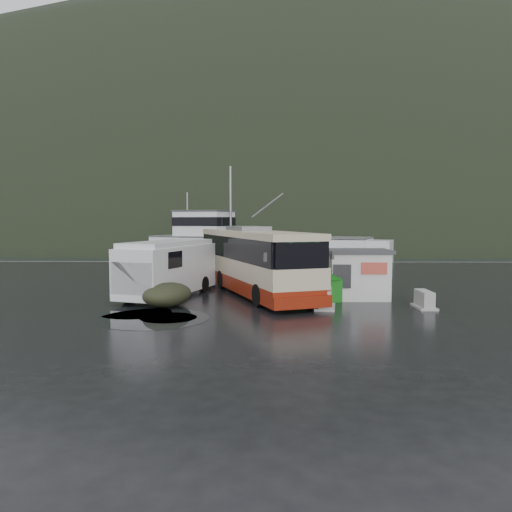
{
  "coord_description": "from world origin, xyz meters",
  "views": [
    {
      "loc": [
        2.6,
        -23.96,
        3.8
      ],
      "look_at": [
        2.05,
        4.3,
        1.7
      ],
      "focal_mm": 35.0,
      "sensor_mm": 36.0,
      "label": 1
    }
  ],
  "objects_px": {
    "waste_bin_left": "(296,305)",
    "ticket_kiosk": "(357,299)",
    "waste_bin_right": "(328,301)",
    "jersey_barrier_a": "(325,308)",
    "white_van": "(169,297)",
    "jersey_barrier_b": "(424,308)",
    "coach_bus": "(254,293)",
    "fishing_trawler": "(258,255)",
    "dome_tent": "(167,306)"
  },
  "relations": [
    {
      "from": "coach_bus",
      "to": "white_van",
      "type": "xyz_separation_m",
      "value": [
        -4.17,
        -1.35,
        0.0
      ]
    },
    {
      "from": "waste_bin_left",
      "to": "jersey_barrier_b",
      "type": "distance_m",
      "value": 5.45
    },
    {
      "from": "white_van",
      "to": "waste_bin_left",
      "type": "relative_size",
      "value": 4.72
    },
    {
      "from": "fishing_trawler",
      "to": "jersey_barrier_b",
      "type": "bearing_deg",
      "value": -56.1
    },
    {
      "from": "coach_bus",
      "to": "dome_tent",
      "type": "distance_m",
      "value": 5.53
    },
    {
      "from": "jersey_barrier_a",
      "to": "white_van",
      "type": "bearing_deg",
      "value": 157.14
    },
    {
      "from": "jersey_barrier_b",
      "to": "fishing_trawler",
      "type": "relative_size",
      "value": 0.06
    },
    {
      "from": "white_van",
      "to": "waste_bin_right",
      "type": "distance_m",
      "value": 7.75
    },
    {
      "from": "jersey_barrier_a",
      "to": "waste_bin_right",
      "type": "bearing_deg",
      "value": 79.5
    },
    {
      "from": "ticket_kiosk",
      "to": "jersey_barrier_a",
      "type": "height_order",
      "value": "ticket_kiosk"
    },
    {
      "from": "ticket_kiosk",
      "to": "fishing_trawler",
      "type": "bearing_deg",
      "value": 99.43
    },
    {
      "from": "coach_bus",
      "to": "fishing_trawler",
      "type": "distance_m",
      "value": 26.33
    },
    {
      "from": "ticket_kiosk",
      "to": "fishing_trawler",
      "type": "xyz_separation_m",
      "value": [
        -5.18,
        28.13,
        0.0
      ]
    },
    {
      "from": "coach_bus",
      "to": "jersey_barrier_a",
      "type": "height_order",
      "value": "coach_bus"
    },
    {
      "from": "white_van",
      "to": "ticket_kiosk",
      "type": "distance_m",
      "value": 9.17
    },
    {
      "from": "white_van",
      "to": "waste_bin_right",
      "type": "bearing_deg",
      "value": 9.28
    },
    {
      "from": "dome_tent",
      "to": "ticket_kiosk",
      "type": "distance_m",
      "value": 8.97
    },
    {
      "from": "dome_tent",
      "to": "jersey_barrier_b",
      "type": "relative_size",
      "value": 1.76
    },
    {
      "from": "dome_tent",
      "to": "ticket_kiosk",
      "type": "xyz_separation_m",
      "value": [
        8.66,
        2.33,
        0.0
      ]
    },
    {
      "from": "white_van",
      "to": "jersey_barrier_a",
      "type": "relative_size",
      "value": 3.95
    },
    {
      "from": "ticket_kiosk",
      "to": "jersey_barrier_b",
      "type": "xyz_separation_m",
      "value": [
        2.39,
        -2.52,
        0.0
      ]
    },
    {
      "from": "jersey_barrier_b",
      "to": "ticket_kiosk",
      "type": "bearing_deg",
      "value": 133.57
    },
    {
      "from": "white_van",
      "to": "jersey_barrier_b",
      "type": "relative_size",
      "value": 4.39
    },
    {
      "from": "waste_bin_left",
      "to": "dome_tent",
      "type": "xyz_separation_m",
      "value": [
        -5.65,
        -0.48,
        0.0
      ]
    },
    {
      "from": "dome_tent",
      "to": "fishing_trawler",
      "type": "distance_m",
      "value": 30.65
    },
    {
      "from": "dome_tent",
      "to": "jersey_barrier_a",
      "type": "bearing_deg",
      "value": -2.54
    },
    {
      "from": "coach_bus",
      "to": "white_van",
      "type": "height_order",
      "value": "coach_bus"
    },
    {
      "from": "white_van",
      "to": "jersey_barrier_b",
      "type": "bearing_deg",
      "value": 3.4
    },
    {
      "from": "coach_bus",
      "to": "jersey_barrier_a",
      "type": "distance_m",
      "value": 5.43
    },
    {
      "from": "waste_bin_right",
      "to": "fishing_trawler",
      "type": "relative_size",
      "value": 0.06
    },
    {
      "from": "coach_bus",
      "to": "dome_tent",
      "type": "height_order",
      "value": "coach_bus"
    },
    {
      "from": "waste_bin_right",
      "to": "jersey_barrier_b",
      "type": "height_order",
      "value": "waste_bin_right"
    },
    {
      "from": "waste_bin_left",
      "to": "dome_tent",
      "type": "height_order",
      "value": "waste_bin_left"
    },
    {
      "from": "waste_bin_left",
      "to": "ticket_kiosk",
      "type": "bearing_deg",
      "value": 31.45
    },
    {
      "from": "waste_bin_left",
      "to": "dome_tent",
      "type": "relative_size",
      "value": 0.53
    },
    {
      "from": "ticket_kiosk",
      "to": "jersey_barrier_a",
      "type": "bearing_deg",
      "value": -126.05
    },
    {
      "from": "waste_bin_right",
      "to": "fishing_trawler",
      "type": "bearing_deg",
      "value": 97.3
    },
    {
      "from": "fishing_trawler",
      "to": "ticket_kiosk",
      "type": "bearing_deg",
      "value": -59.55
    },
    {
      "from": "waste_bin_right",
      "to": "dome_tent",
      "type": "relative_size",
      "value": 0.58
    },
    {
      "from": "waste_bin_right",
      "to": "jersey_barrier_a",
      "type": "xyz_separation_m",
      "value": [
        -0.36,
        -1.93,
        0.0
      ]
    },
    {
      "from": "white_van",
      "to": "waste_bin_left",
      "type": "distance_m",
      "value": 6.56
    },
    {
      "from": "white_van",
      "to": "ticket_kiosk",
      "type": "height_order",
      "value": "white_van"
    },
    {
      "from": "waste_bin_left",
      "to": "jersey_barrier_a",
      "type": "distance_m",
      "value": 1.41
    },
    {
      "from": "coach_bus",
      "to": "waste_bin_right",
      "type": "height_order",
      "value": "coach_bus"
    },
    {
      "from": "coach_bus",
      "to": "jersey_barrier_b",
      "type": "distance_m",
      "value": 8.55
    },
    {
      "from": "coach_bus",
      "to": "fishing_trawler",
      "type": "xyz_separation_m",
      "value": [
        -0.19,
        26.33,
        0.0
      ]
    },
    {
      "from": "white_van",
      "to": "fishing_trawler",
      "type": "relative_size",
      "value": 0.24
    },
    {
      "from": "coach_bus",
      "to": "fishing_trawler",
      "type": "bearing_deg",
      "value": 70.06
    },
    {
      "from": "coach_bus",
      "to": "waste_bin_left",
      "type": "relative_size",
      "value": 8.71
    },
    {
      "from": "white_van",
      "to": "waste_bin_left",
      "type": "xyz_separation_m",
      "value": [
        6.14,
        -2.3,
        0.0
      ]
    }
  ]
}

